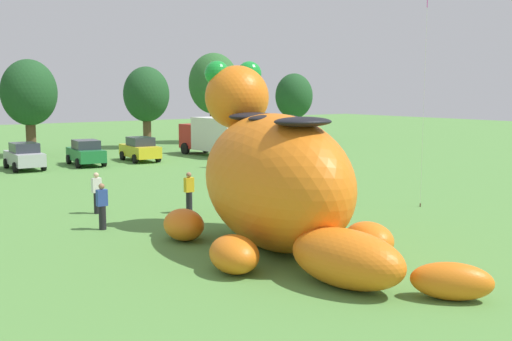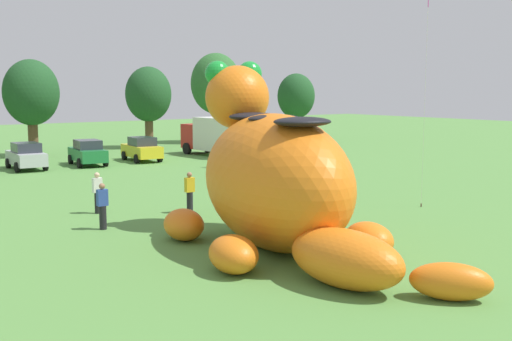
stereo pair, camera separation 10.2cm
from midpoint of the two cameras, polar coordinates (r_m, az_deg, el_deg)
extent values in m
plane|color=#568E42|center=(19.09, 5.50, -8.07)|extent=(160.00, 160.00, 0.00)
ellipsoid|color=orange|center=(19.98, 1.84, -0.99)|extent=(5.52, 8.39, 4.34)
ellipsoid|color=orange|center=(22.78, -1.60, 6.70)|extent=(2.81, 2.98, 2.29)
sphere|color=green|center=(22.89, -3.41, 8.85)|extent=(0.92, 0.92, 0.92)
sphere|color=green|center=(23.34, -0.46, 8.83)|extent=(0.92, 0.92, 0.92)
ellipsoid|color=black|center=(21.37, -0.09, 4.95)|extent=(2.01, 1.75, 0.29)
ellipsoid|color=black|center=(19.78, 1.86, 4.74)|extent=(2.01, 1.75, 0.29)
ellipsoid|color=black|center=(18.05, 4.43, 4.46)|extent=(2.01, 1.75, 0.29)
ellipsoid|color=orange|center=(21.40, -6.48, -4.92)|extent=(1.72, 2.11, 1.06)
ellipsoid|color=orange|center=(23.19, 5.05, -3.94)|extent=(1.72, 2.11, 1.06)
ellipsoid|color=orange|center=(17.55, -1.91, -7.64)|extent=(1.72, 2.11, 1.06)
ellipsoid|color=orange|center=(19.53, 10.41, -6.21)|extent=(1.72, 2.11, 1.06)
ellipsoid|color=orange|center=(16.42, 8.36, -7.95)|extent=(2.13, 3.65, 1.52)
ellipsoid|color=orange|center=(16.10, 17.54, -9.64)|extent=(1.96, 2.14, 0.93)
cube|color=#B7BABF|center=(42.43, -20.19, 1.07)|extent=(1.90, 4.18, 0.80)
cube|color=#2D333D|center=(42.21, -20.18, 1.99)|extent=(1.59, 2.04, 0.60)
cylinder|color=black|center=(43.53, -21.64, 0.62)|extent=(0.27, 0.65, 0.64)
cylinder|color=black|center=(43.89, -19.47, 0.77)|extent=(0.27, 0.65, 0.64)
cylinder|color=black|center=(41.05, -20.91, 0.27)|extent=(0.27, 0.65, 0.64)
cylinder|color=black|center=(41.44, -18.62, 0.44)|extent=(0.27, 0.65, 0.64)
cube|color=#1E7238|center=(43.49, -15.07, 1.41)|extent=(2.17, 4.27, 0.80)
cube|color=#2D333D|center=(43.28, -15.05, 2.32)|extent=(1.72, 2.13, 0.60)
cylinder|color=black|center=(44.56, -16.51, 0.99)|extent=(0.31, 0.66, 0.64)
cylinder|color=black|center=(44.97, -14.40, 1.11)|extent=(0.31, 0.66, 0.64)
cylinder|color=black|center=(42.10, -15.74, 0.65)|extent=(0.31, 0.66, 0.64)
cylinder|color=black|center=(42.53, -13.51, 0.79)|extent=(0.31, 0.66, 0.64)
cube|color=yellow|center=(45.23, -10.34, 1.77)|extent=(2.06, 4.24, 0.80)
cube|color=#2D333D|center=(45.03, -10.29, 2.64)|extent=(1.67, 2.10, 0.60)
cylinder|color=black|center=(46.18, -11.87, 1.35)|extent=(0.30, 0.66, 0.64)
cylinder|color=black|center=(46.75, -9.90, 1.47)|extent=(0.30, 0.66, 0.64)
cylinder|color=black|center=(43.79, -10.78, 1.05)|extent=(0.30, 0.66, 0.64)
cylinder|color=black|center=(44.40, -8.72, 1.18)|extent=(0.30, 0.66, 0.64)
cube|color=#B2231E|center=(49.95, -5.32, 3.17)|extent=(2.11, 1.92, 1.90)
cube|color=silver|center=(47.33, -3.12, 3.32)|extent=(2.39, 4.72, 2.50)
cylinder|color=black|center=(49.47, -6.26, 2.01)|extent=(0.34, 0.92, 0.90)
cylinder|color=black|center=(50.60, -4.37, 2.16)|extent=(0.34, 0.92, 0.90)
cylinder|color=black|center=(45.53, -2.96, 1.58)|extent=(0.34, 0.92, 0.90)
cylinder|color=black|center=(46.81, -0.90, 1.75)|extent=(0.34, 0.92, 0.90)
cylinder|color=brown|center=(50.24, -19.62, 2.67)|extent=(0.74, 0.74, 2.58)
ellipsoid|color=#1E4C23|center=(50.09, -19.80, 6.73)|extent=(4.13, 4.13, 4.95)
cylinder|color=brown|center=(55.35, -9.67, 3.34)|extent=(0.71, 0.71, 2.48)
ellipsoid|color=#1E4C23|center=(55.21, -9.75, 6.89)|extent=(3.97, 3.97, 4.76)
cylinder|color=brown|center=(59.99, -3.60, 3.99)|extent=(0.85, 0.85, 2.99)
ellipsoid|color=#2D662D|center=(59.88, -3.63, 7.94)|extent=(4.78, 4.78, 5.74)
cylinder|color=brown|center=(63.13, 3.70, 3.87)|extent=(0.67, 0.67, 2.34)
ellipsoid|color=#1E4C23|center=(63.01, 3.73, 6.80)|extent=(3.75, 3.75, 4.50)
cylinder|color=black|center=(23.50, -13.69, -4.20)|extent=(0.26, 0.26, 0.88)
cube|color=#2D4CA5|center=(23.37, -13.74, -2.42)|extent=(0.38, 0.22, 0.60)
sphere|color=#9E7051|center=(23.30, -13.77, -1.40)|extent=(0.22, 0.22, 0.22)
cylinder|color=black|center=(26.56, -14.14, -2.88)|extent=(0.26, 0.26, 0.88)
cube|color=white|center=(26.44, -14.19, -1.30)|extent=(0.38, 0.22, 0.60)
sphere|color=beige|center=(26.38, -14.22, -0.40)|extent=(0.22, 0.22, 0.22)
cylinder|color=#2D334C|center=(26.77, -0.60, -2.57)|extent=(0.26, 0.26, 0.88)
cube|color=black|center=(26.65, -0.61, -1.01)|extent=(0.38, 0.22, 0.60)
sphere|color=beige|center=(26.59, -0.61, -0.11)|extent=(0.22, 0.22, 0.22)
cylinder|color=#726656|center=(40.79, -3.34, 0.88)|extent=(0.26, 0.26, 0.88)
cube|color=#2D4CA5|center=(40.71, -3.34, 1.91)|extent=(0.38, 0.22, 0.60)
sphere|color=beige|center=(40.67, -3.35, 2.50)|extent=(0.22, 0.22, 0.22)
cylinder|color=black|center=(25.99, -5.95, -2.92)|extent=(0.26, 0.26, 0.88)
cube|color=gold|center=(25.86, -5.97, -1.31)|extent=(0.38, 0.22, 0.60)
sphere|color=#9E7051|center=(25.80, -5.99, -0.39)|extent=(0.22, 0.22, 0.22)
cylinder|color=brown|center=(28.17, 14.95, -3.08)|extent=(0.06, 0.06, 0.15)
cylinder|color=silver|center=(27.72, 15.30, 7.14)|extent=(0.01, 0.01, 9.85)
camera|label=1|loc=(0.05, -89.86, 0.02)|focal=43.79mm
camera|label=2|loc=(0.05, 90.14, -0.02)|focal=43.79mm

